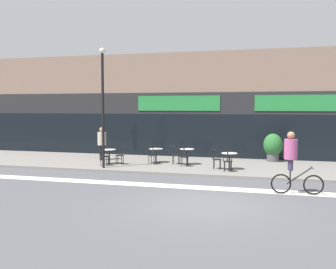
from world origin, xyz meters
The scene contains 19 objects.
ground_plane centered at (0.00, 0.00, 0.00)m, with size 120.00×120.00×0.00m, color #4C4C51.
sidewalk_slab centered at (0.00, 7.25, 0.06)m, with size 40.00×5.50×0.12m, color slate.
storefront_facade centered at (0.00, 11.97, 2.97)m, with size 40.00×4.06×5.97m.
bike_lane_stripe centered at (0.00, 2.40, 0.00)m, with size 36.00×0.70×0.01m, color silver.
bistro_table_0 centered at (-5.85, 6.27, 0.63)m, with size 0.66×0.66×0.71m.
bistro_table_1 centered at (-3.76, 7.28, 0.63)m, with size 0.71×0.71×0.71m.
bistro_table_2 centered at (-2.11, 7.07, 0.67)m, with size 0.70×0.70×0.77m.
bistro_table_3 centered at (0.05, 6.09, 0.65)m, with size 0.71×0.71×0.74m.
cafe_chair_0_near centered at (-5.84, 5.64, 0.64)m, with size 0.45×0.60×0.90m.
cafe_chair_0_side centered at (-5.23, 6.28, 0.64)m, with size 0.59×0.44×0.90m.
cafe_chair_1_near centered at (-3.77, 6.65, 0.64)m, with size 0.45×0.60×0.90m.
cafe_chair_2_near centered at (-2.11, 6.44, 0.64)m, with size 0.42×0.58×0.90m.
cafe_chair_2_side centered at (-2.74, 7.06, 0.64)m, with size 0.59×0.43×0.90m.
cafe_chair_3_near centered at (0.05, 5.46, 0.64)m, with size 0.40×0.57×0.90m.
cafe_chair_3_side centered at (-0.58, 6.09, 0.64)m, with size 0.58×0.41×0.90m.
planter_pot centered at (1.91, 9.31, 0.89)m, with size 0.97×0.97×1.43m.
lamp_post centered at (-5.60, 5.05, 3.26)m, with size 0.26×0.26×5.46m.
cyclist_0 centered at (2.58, 2.18, 1.23)m, with size 1.72×0.54×2.10m.
pedestrian_near_end centered at (-6.80, 7.48, 1.15)m, with size 0.55×0.55×1.73m.
Camera 1 is at (2.02, -11.45, 2.93)m, focal length 42.00 mm.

